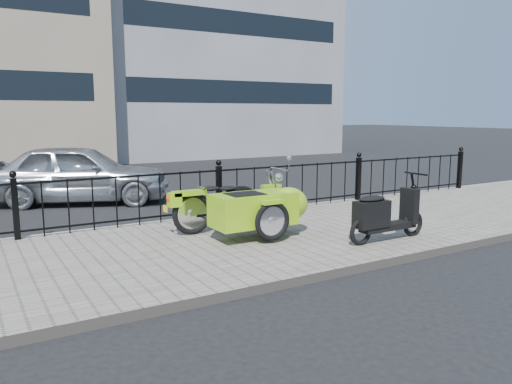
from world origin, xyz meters
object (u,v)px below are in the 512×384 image
motorcycle_sidecar (259,206)px  sedan_car (79,173)px  scooter (383,216)px  spare_tire (269,214)px

motorcycle_sidecar → sedan_car: size_ratio=0.56×
scooter → spare_tire: (-1.31, 1.19, -0.05)m
spare_tire → sedan_car: sedan_car is taller
scooter → spare_tire: scooter is taller
motorcycle_sidecar → sedan_car: (-1.70, 5.20, 0.10)m
motorcycle_sidecar → sedan_car: 5.47m
scooter → spare_tire: bearing=137.8°
scooter → spare_tire: 1.76m
motorcycle_sidecar → spare_tire: size_ratio=3.29×
motorcycle_sidecar → scooter: bearing=-41.5°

